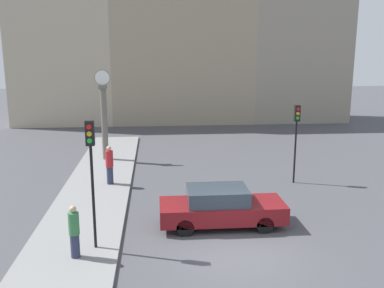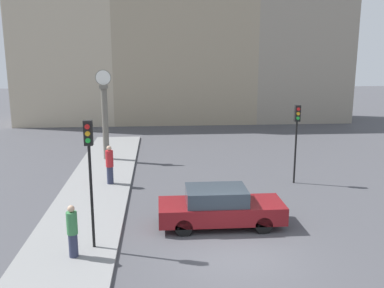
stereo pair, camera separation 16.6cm
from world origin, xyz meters
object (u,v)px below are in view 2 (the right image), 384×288
(street_clock, at_px, (105,116))
(traffic_light_near, at_px, (90,159))
(traffic_light_far, at_px, (297,128))
(pedestrian_red_top, at_px, (110,165))
(pedestrian_green_hoodie, at_px, (72,231))
(sedan_car, at_px, (220,207))

(street_clock, bearing_deg, traffic_light_near, -85.44)
(traffic_light_far, distance_m, pedestrian_red_top, 8.89)
(pedestrian_red_top, bearing_deg, pedestrian_green_hoodie, -92.60)
(traffic_light_far, relative_size, pedestrian_red_top, 2.07)
(traffic_light_far, xyz_separation_m, pedestrian_green_hoodie, (-9.06, -7.02, -1.74))
(pedestrian_red_top, xyz_separation_m, pedestrian_green_hoodie, (-0.33, -7.22, -0.09))
(traffic_light_near, bearing_deg, sedan_car, 20.90)
(traffic_light_near, bearing_deg, street_clock, 94.56)
(sedan_car, distance_m, pedestrian_red_top, 6.69)
(pedestrian_green_hoodie, bearing_deg, traffic_light_near, 49.67)
(traffic_light_far, height_order, pedestrian_green_hoodie, traffic_light_far)
(pedestrian_red_top, bearing_deg, sedan_car, -48.19)
(sedan_car, xyz_separation_m, street_clock, (-5.16, 9.70, 1.87))
(sedan_car, xyz_separation_m, traffic_light_far, (4.28, 4.78, 1.97))
(sedan_car, bearing_deg, street_clock, 118.04)
(traffic_light_far, height_order, street_clock, street_clock)
(sedan_car, height_order, traffic_light_near, traffic_light_near)
(street_clock, bearing_deg, traffic_light_far, -27.49)
(street_clock, relative_size, pedestrian_green_hoodie, 3.08)
(street_clock, bearing_deg, sedan_car, -61.96)
(pedestrian_green_hoodie, bearing_deg, traffic_light_far, 37.76)
(traffic_light_near, distance_m, traffic_light_far, 10.68)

